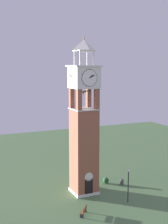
{
  "coord_description": "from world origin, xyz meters",
  "views": [
    {
      "loc": [
        -16.23,
        -35.82,
        16.34
      ],
      "look_at": [
        0.0,
        0.0,
        10.6
      ],
      "focal_mm": 50.54,
      "sensor_mm": 36.0,
      "label": 1
    }
  ],
  "objects_px": {
    "park_bench": "(84,211)",
    "lamp_post": "(128,180)",
    "trash_bin": "(122,182)",
    "clock_tower": "(84,130)"
  },
  "relations": [
    {
      "from": "clock_tower",
      "to": "lamp_post",
      "type": "height_order",
      "value": "clock_tower"
    },
    {
      "from": "park_bench",
      "to": "lamp_post",
      "type": "distance_m",
      "value": 6.76
    },
    {
      "from": "clock_tower",
      "to": "trash_bin",
      "type": "bearing_deg",
      "value": 1.55
    },
    {
      "from": "park_bench",
      "to": "trash_bin",
      "type": "distance_m",
      "value": 10.43
    },
    {
      "from": "park_bench",
      "to": "trash_bin",
      "type": "height_order",
      "value": "park_bench"
    },
    {
      "from": "clock_tower",
      "to": "lamp_post",
      "type": "xyz_separation_m",
      "value": [
        3.6,
        -4.97,
        -5.51
      ]
    },
    {
      "from": "lamp_post",
      "to": "trash_bin",
      "type": "distance_m",
      "value": 6.11
    },
    {
      "from": "park_bench",
      "to": "lamp_post",
      "type": "bearing_deg",
      "value": 8.14
    },
    {
      "from": "park_bench",
      "to": "trash_bin",
      "type": "relative_size",
      "value": 1.91
    },
    {
      "from": "clock_tower",
      "to": "trash_bin",
      "type": "xyz_separation_m",
      "value": [
        5.85,
        0.16,
        -7.94
      ]
    }
  ]
}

